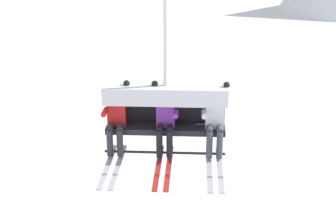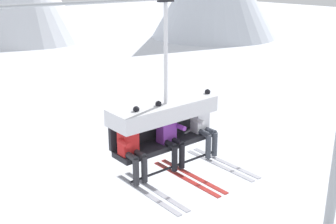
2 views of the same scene
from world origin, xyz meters
TOP-DOWN VIEW (x-y plane):
  - chairlift_chair at (0.44, -0.73)m, footprint 2.14×0.74m
  - skier_red at (-0.42, -0.94)m, footprint 0.48×1.70m
  - skier_purple at (0.44, -0.94)m, footprint 0.48×1.70m
  - skier_white at (1.31, -0.94)m, footprint 0.48×1.70m

SIDE VIEW (x-z plane):
  - skier_red at x=-0.42m, z-range 5.51..6.85m
  - skier_purple at x=0.44m, z-range 5.51..6.85m
  - skier_white at x=1.31m, z-range 5.51..6.85m
  - chairlift_chair at x=0.44m, z-range 4.93..8.00m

